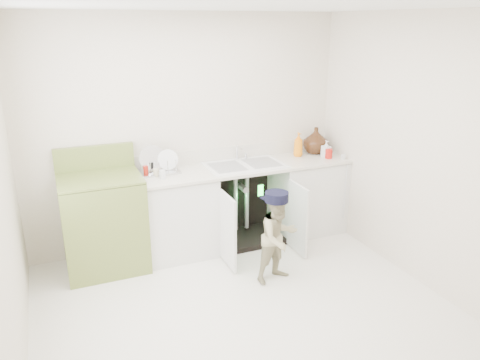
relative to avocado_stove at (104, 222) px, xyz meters
name	(u,v)px	position (x,y,z in m)	size (l,w,h in m)	color
ground	(242,305)	(1.00, -1.18, -0.50)	(3.50, 3.50, 0.00)	beige
room_shell	(242,172)	(1.00, -1.18, 0.75)	(6.00, 5.50, 1.26)	beige
counter_run	(246,201)	(1.57, 0.03, -0.03)	(2.44, 1.02, 1.21)	white
avocado_stove	(104,222)	(0.00, 0.00, 0.00)	(0.78, 0.65, 1.22)	olive
repair_worker	(279,236)	(1.50, -0.90, -0.04)	(0.50, 0.80, 0.90)	tan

